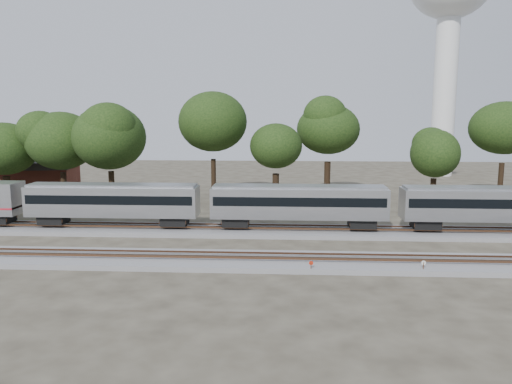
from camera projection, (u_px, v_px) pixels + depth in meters
The scene contains 17 objects.
ground at pixel (264, 250), 42.57m from camera, with size 160.00×160.00×0.00m, color #383328.
track_far at pixel (267, 231), 48.45m from camera, with size 160.00×5.00×0.73m.
track_near at pixel (262, 261), 38.59m from camera, with size 160.00×5.00×0.73m.
train at pixel (300, 202), 47.82m from camera, with size 87.37×3.01×4.44m.
switch_stand_red at pixel (311, 266), 36.04m from camera, with size 0.31×0.06×0.98m.
switch_stand_white at pixel (423, 266), 35.94m from camera, with size 0.33×0.07×1.04m.
switch_lever at pixel (371, 270), 36.49m from camera, with size 0.50×0.30×0.30m, color #512D19.
water_tower at pixel (450, 9), 88.76m from camera, with size 14.57×14.57×40.33m.
brick_building at pixel (34, 179), 67.96m from camera, with size 11.77×9.17×5.14m.
tree_0 at pixel (4, 149), 60.33m from camera, with size 7.38×7.38×10.40m.
tree_1 at pixel (61, 141), 59.86m from camera, with size 8.37×8.37×11.81m.
tree_2 at pixel (110, 137), 58.75m from camera, with size 8.85×8.85×12.48m.
tree_3 at pixel (213, 122), 64.07m from camera, with size 10.61×10.61×14.95m.
tree_4 at pixel (276, 146), 61.77m from camera, with size 7.62×7.62×10.74m.
tree_5 at pixel (328, 129), 66.17m from camera, with size 9.57×9.57×13.50m.
tree_6 at pixel (435, 154), 60.67m from camera, with size 6.78×6.78×9.55m.
tree_7 at pixel (505, 128), 63.33m from camera, with size 9.81×9.81×13.83m.
Camera 1 is at (1.59, -41.24, 11.56)m, focal length 35.00 mm.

